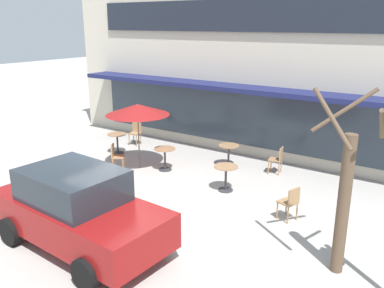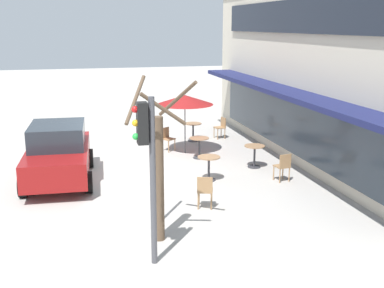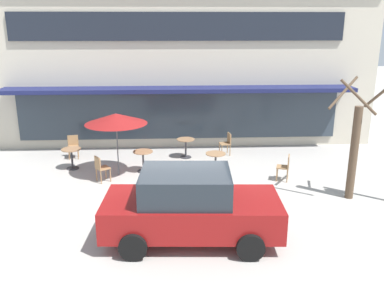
# 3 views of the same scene
# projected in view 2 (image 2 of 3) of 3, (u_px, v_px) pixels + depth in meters

# --- Properties ---
(ground_plane) EXTENTS (80.00, 80.00, 0.00)m
(ground_plane) POSITION_uv_depth(u_px,v_px,m) (121.00, 175.00, 15.49)
(ground_plane) COLOR #ADA8A0
(cafe_table_near_wall) EXTENTS (0.70, 0.70, 0.76)m
(cafe_table_near_wall) POSITION_uv_depth(u_px,v_px,m) (199.00, 144.00, 17.33)
(cafe_table_near_wall) COLOR #333338
(cafe_table_near_wall) RESTS_ON ground
(cafe_table_streetside) EXTENTS (0.70, 0.70, 0.76)m
(cafe_table_streetside) POSITION_uv_depth(u_px,v_px,m) (193.00, 129.00, 19.88)
(cafe_table_streetside) COLOR #333338
(cafe_table_streetside) RESTS_ON ground
(cafe_table_by_tree) EXTENTS (0.70, 0.70, 0.76)m
(cafe_table_by_tree) POSITION_uv_depth(u_px,v_px,m) (209.00, 164.00, 14.85)
(cafe_table_by_tree) COLOR #333338
(cafe_table_by_tree) RESTS_ON ground
(cafe_table_mid_patio) EXTENTS (0.70, 0.70, 0.76)m
(cafe_table_mid_patio) POSITION_uv_depth(u_px,v_px,m) (255.00, 153.00, 16.21)
(cafe_table_mid_patio) COLOR #333338
(cafe_table_mid_patio) RESTS_ON ground
(patio_umbrella_green_folded) EXTENTS (2.10, 2.10, 2.20)m
(patio_umbrella_green_folded) POSITION_uv_depth(u_px,v_px,m) (185.00, 100.00, 17.68)
(patio_umbrella_green_folded) COLOR #4C4C51
(patio_umbrella_green_folded) RESTS_ON ground
(cafe_chair_0) EXTENTS (0.47, 0.47, 0.89)m
(cafe_chair_0) POSITION_uv_depth(u_px,v_px,m) (221.00, 126.00, 20.40)
(cafe_chair_0) COLOR #9E754C
(cafe_chair_0) RESTS_ON ground
(cafe_chair_1) EXTENTS (0.56, 0.56, 0.89)m
(cafe_chair_1) POSITION_uv_depth(u_px,v_px,m) (167.00, 137.00, 18.37)
(cafe_chair_1) COLOR #9E754C
(cafe_chair_1) RESTS_ON ground
(cafe_chair_2) EXTENTS (0.46, 0.46, 0.89)m
(cafe_chair_2) POSITION_uv_depth(u_px,v_px,m) (283.00, 165.00, 14.72)
(cafe_chair_2) COLOR #9E754C
(cafe_chair_2) RESTS_ON ground
(cafe_chair_3) EXTENTS (0.51, 0.51, 0.89)m
(cafe_chair_3) POSITION_uv_depth(u_px,v_px,m) (205.00, 189.00, 12.55)
(cafe_chair_3) COLOR #9E754C
(cafe_chair_3) RESTS_ON ground
(parked_sedan) EXTENTS (4.29, 2.19, 1.76)m
(parked_sedan) POSITION_uv_depth(u_px,v_px,m) (58.00, 153.00, 14.74)
(parked_sedan) COLOR maroon
(parked_sedan) RESTS_ON ground
(street_tree) EXTENTS (1.38, 1.57, 3.63)m
(street_tree) POSITION_uv_depth(u_px,v_px,m) (159.00, 170.00, 10.45)
(street_tree) COLOR brown
(street_tree) RESTS_ON ground
(traffic_light_pole) EXTENTS (0.26, 0.44, 3.40)m
(traffic_light_pole) POSITION_uv_depth(u_px,v_px,m) (147.00, 154.00, 9.20)
(traffic_light_pole) COLOR #47474C
(traffic_light_pole) RESTS_ON ground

